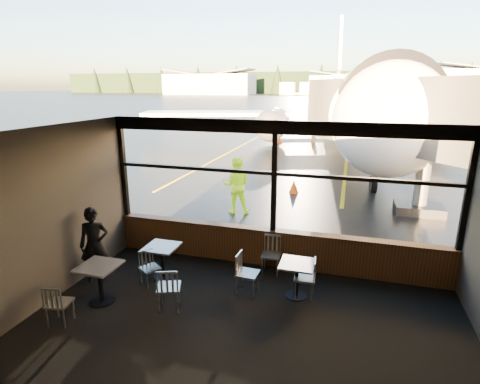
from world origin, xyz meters
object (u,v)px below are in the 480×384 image
at_px(passenger, 94,245).
at_px(airliner, 353,64).
at_px(jet_bridge, 412,140).
at_px(chair_near_e, 305,278).
at_px(chair_mid_s, 169,288).
at_px(chair_mid_w, 150,269).
at_px(chair_near_n, 271,255).
at_px(ground_crew, 236,185).
at_px(chair_left_s, 59,303).
at_px(cafe_table_left, 101,284).
at_px(chair_near_w, 248,274).
at_px(cafe_table_near, 297,280).
at_px(cone_wing, 280,140).
at_px(cafe_table_mid, 163,262).
at_px(cone_nose, 294,186).

bearing_deg(passenger, airliner, 46.04).
distance_m(jet_bridge, chair_near_e, 7.52).
distance_m(chair_mid_s, chair_mid_w, 1.07).
xyz_separation_m(chair_near_n, passenger, (-3.69, -1.40, 0.40)).
relative_size(airliner, jet_bridge, 3.27).
height_order(jet_bridge, ground_crew, jet_bridge).
bearing_deg(chair_left_s, chair_near_e, 17.12).
xyz_separation_m(cafe_table_left, ground_crew, (0.98, 6.12, 0.56)).
bearing_deg(chair_near_w, chair_mid_s, -50.86).
bearing_deg(chair_left_s, chair_mid_s, 20.23).
relative_size(airliner, chair_left_s, 44.95).
bearing_deg(airliner, chair_near_n, -99.62).
bearing_deg(cafe_table_left, airliner, 79.01).
height_order(chair_left_s, ground_crew, ground_crew).
bearing_deg(chair_mid_s, chair_near_e, 4.72).
xyz_separation_m(cafe_table_near, chair_near_w, (-0.99, -0.18, 0.07)).
relative_size(cafe_table_left, chair_near_w, 0.90).
bearing_deg(passenger, cone_wing, 58.76).
relative_size(airliner, chair_near_n, 41.39).
bearing_deg(cafe_table_near, jet_bridge, 67.16).
xyz_separation_m(cafe_table_left, chair_near_e, (3.90, 1.34, 0.03)).
xyz_separation_m(chair_mid_w, chair_left_s, (-0.89, -1.70, 0.02)).
bearing_deg(chair_mid_s, chair_near_n, 30.58).
bearing_deg(chair_left_s, chair_near_w, 22.82).
height_order(airliner, cafe_table_left, airliner).
distance_m(chair_near_w, ground_crew, 5.31).
relative_size(cafe_table_left, chair_mid_s, 0.89).
xyz_separation_m(cafe_table_left, chair_near_n, (3.03, 2.16, 0.04)).
bearing_deg(cone_wing, passenger, -90.28).
xyz_separation_m(jet_bridge, chair_left_s, (-6.85, -8.88, -2.07)).
height_order(cafe_table_near, cafe_table_mid, cafe_table_mid).
relative_size(airliner, chair_mid_s, 40.48).
bearing_deg(cafe_table_near, chair_mid_s, -153.72).
bearing_deg(cafe_table_left, ground_crew, 80.88).
height_order(chair_near_w, passenger, passenger).
bearing_deg(cafe_table_mid, chair_near_w, -3.52).
bearing_deg(cone_nose, ground_crew, -117.01).
xyz_separation_m(chair_near_n, chair_mid_s, (-1.61, -1.98, 0.01)).
xyz_separation_m(cafe_table_near, chair_near_e, (0.16, 0.02, 0.05)).
height_order(cafe_table_left, ground_crew, ground_crew).
height_order(chair_near_e, chair_near_w, chair_near_w).
distance_m(chair_near_e, chair_mid_s, 2.74).
bearing_deg(ground_crew, passenger, 60.14).
xyz_separation_m(chair_mid_w, ground_crew, (0.36, 5.25, 0.57)).
relative_size(airliner, ground_crew, 19.29).
distance_m(airliner, cafe_table_left, 23.58).
bearing_deg(ground_crew, cone_wing, -97.56).
distance_m(chair_near_n, passenger, 3.97).
distance_m(cafe_table_left, chair_near_w, 2.98).
relative_size(jet_bridge, cafe_table_mid, 14.69).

